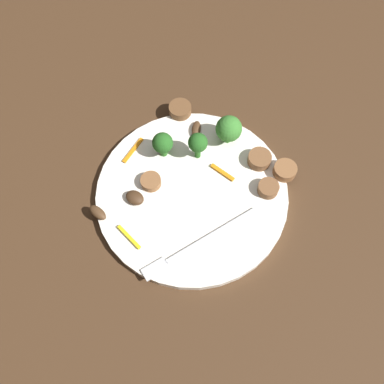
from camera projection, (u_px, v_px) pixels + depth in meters
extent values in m
plane|color=#422B19|center=(192.00, 196.00, 0.62)|extent=(1.40, 1.40, 0.00)
cylinder|color=white|center=(192.00, 194.00, 0.62)|extent=(0.28, 0.28, 0.01)
cube|color=silver|center=(212.00, 235.00, 0.58)|extent=(0.14, 0.05, 0.00)
cube|color=silver|center=(155.00, 269.00, 0.56)|extent=(0.04, 0.03, 0.00)
cylinder|color=#296420|center=(163.00, 150.00, 0.63)|extent=(0.01, 0.01, 0.02)
sphere|color=#235B1E|center=(163.00, 143.00, 0.61)|extent=(0.03, 0.03, 0.03)
cylinder|color=#408630|center=(228.00, 137.00, 0.64)|extent=(0.01, 0.01, 0.02)
sphere|color=#387A2D|center=(229.00, 129.00, 0.62)|extent=(0.04, 0.04, 0.04)
cylinder|color=#296420|center=(198.00, 151.00, 0.63)|extent=(0.01, 0.01, 0.03)
sphere|color=#235B1E|center=(198.00, 143.00, 0.61)|extent=(0.03, 0.03, 0.03)
cylinder|color=brown|center=(268.00, 188.00, 0.61)|extent=(0.04, 0.04, 0.01)
cylinder|color=brown|center=(151.00, 182.00, 0.61)|extent=(0.03, 0.03, 0.01)
cylinder|color=brown|center=(285.00, 170.00, 0.62)|extent=(0.05, 0.05, 0.01)
cylinder|color=brown|center=(180.00, 109.00, 0.67)|extent=(0.05, 0.05, 0.01)
cylinder|color=brown|center=(259.00, 159.00, 0.63)|extent=(0.04, 0.04, 0.02)
ellipsoid|color=#4C331E|center=(98.00, 213.00, 0.59)|extent=(0.01, 0.03, 0.01)
ellipsoid|color=#422B19|center=(135.00, 198.00, 0.60)|extent=(0.03, 0.03, 0.01)
ellipsoid|color=#4C331E|center=(196.00, 129.00, 0.65)|extent=(0.03, 0.03, 0.01)
cube|color=yellow|center=(129.00, 237.00, 0.58)|extent=(0.01, 0.04, 0.00)
cube|color=orange|center=(222.00, 172.00, 0.62)|extent=(0.01, 0.04, 0.00)
cube|color=orange|center=(133.00, 150.00, 0.64)|extent=(0.05, 0.01, 0.00)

